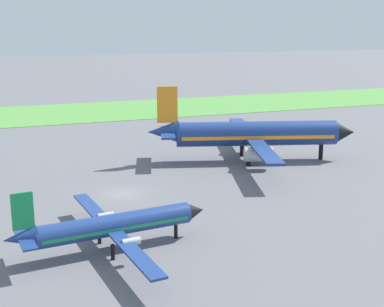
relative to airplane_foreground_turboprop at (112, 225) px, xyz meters
name	(u,v)px	position (x,y,z in m)	size (l,w,h in m)	color
ground_plane	(123,194)	(4.44, 14.76, -2.24)	(600.00, 600.00, 0.00)	slate
grass_taxiway_strip	(59,113)	(4.44, 75.13, -2.20)	(360.00, 28.00, 0.08)	#549342
airplane_foreground_turboprop	(112,225)	(0.00, 0.00, 0.00)	(17.52, 20.42, 6.12)	navy
airplane_midfield_jet	(252,134)	(24.98, 23.33, 1.57)	(28.95, 29.25, 10.57)	navy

